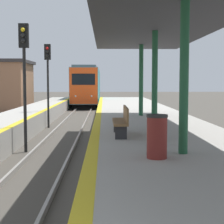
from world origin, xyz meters
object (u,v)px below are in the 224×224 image
signal_far (48,70)px  bench (122,120)px  trash_bin (157,136)px  train (87,86)px  signal_mid (24,64)px

signal_far → bench: 11.00m
signal_far → trash_bin: 14.52m
train → signal_far: size_ratio=3.54×
train → bench: 32.34m
signal_mid → train: bearing=87.9°
train → signal_far: signal_far is taller
train → signal_far: 22.18m
train → bench: (2.51, -32.24, -0.72)m
signal_far → trash_bin: size_ratio=4.98×
signal_mid → bench: size_ratio=2.50×
trash_bin → signal_mid: bearing=124.7°
trash_bin → bench: bearing=99.7°
signal_far → signal_mid: bearing=-88.1°
trash_bin → bench: 3.61m
signal_mid → bench: signal_mid is taller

